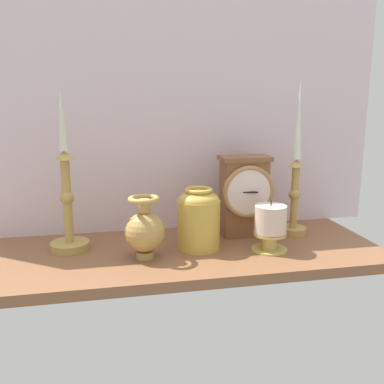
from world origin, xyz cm
name	(u,v)px	position (x,y,z in cm)	size (l,w,h in cm)	color
ground_plane	(174,254)	(0.00, 0.00, -1.20)	(100.00, 36.00, 2.40)	brown
back_wall	(162,110)	(0.00, 18.50, 32.50)	(120.00, 2.00, 65.00)	silver
mantel_clock	(244,195)	(19.90, 7.64, 10.90)	(13.61, 9.07, 21.03)	brown
candlestick_tall_left	(67,201)	(-24.45, 5.41, 11.86)	(9.19, 9.19, 37.83)	tan
candlestick_tall_center	(295,184)	(33.20, 5.97, 13.67)	(7.14, 7.14, 40.25)	tan
brass_vase_bulbous	(145,230)	(-7.27, -3.80, 6.67)	(9.10, 9.10, 14.33)	tan
brass_vase_jar	(199,218)	(6.00, -0.49, 7.76)	(10.22, 10.22, 14.90)	gold
pillar_candle_front	(270,226)	(22.29, -4.71, 6.06)	(8.59, 8.59, 12.16)	tan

